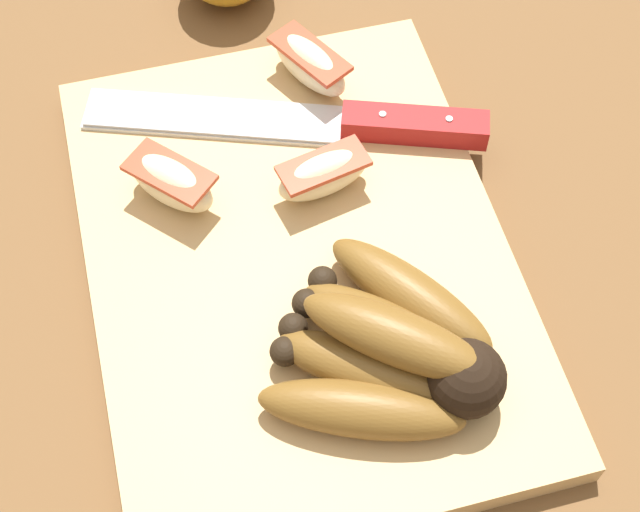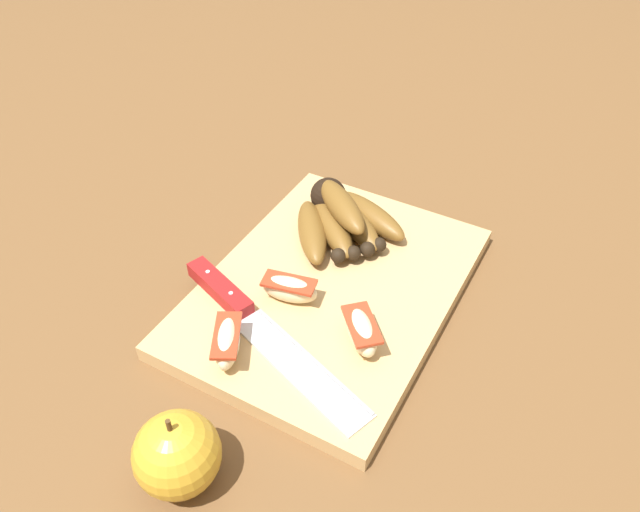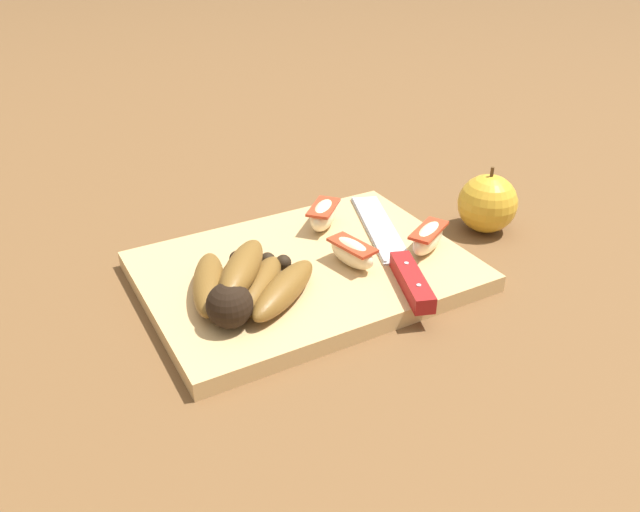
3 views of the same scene
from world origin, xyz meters
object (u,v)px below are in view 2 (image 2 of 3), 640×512
at_px(apple_wedge_near, 361,331).
at_px(whole_apple, 180,456).
at_px(banana_bunch, 341,218).
at_px(apple_wedge_far, 289,289).
at_px(chefs_knife, 246,314).
at_px(apple_wedge_middle, 227,342).

relative_size(apple_wedge_near, whole_apple, 0.72).
relative_size(banana_bunch, apple_wedge_far, 2.39).
relative_size(apple_wedge_far, whole_apple, 0.76).
height_order(apple_wedge_near, apple_wedge_far, apple_wedge_near).
distance_m(apple_wedge_near, whole_apple, 0.21).
xyz_separation_m(chefs_knife, whole_apple, (-0.17, -0.05, 0.01)).
height_order(apple_wedge_near, apple_wedge_middle, apple_wedge_near).
distance_m(apple_wedge_middle, apple_wedge_far, 0.10).
bearing_deg(apple_wedge_far, banana_bunch, 2.67).
height_order(apple_wedge_far, whole_apple, whole_apple).
bearing_deg(banana_bunch, whole_apple, -175.12).
xyz_separation_m(banana_bunch, chefs_knife, (-0.18, 0.02, -0.01)).
relative_size(chefs_knife, whole_apple, 3.08).
bearing_deg(apple_wedge_middle, apple_wedge_far, -9.01).
xyz_separation_m(banana_bunch, apple_wedge_middle, (-0.23, 0.01, -0.00)).
distance_m(banana_bunch, apple_wedge_near, 0.18).
distance_m(banana_bunch, apple_wedge_far, 0.14).
bearing_deg(apple_wedge_middle, chefs_knife, 13.29).
bearing_deg(apple_wedge_far, apple_wedge_near, -100.37).
bearing_deg(apple_wedge_far, chefs_knife, 149.98).
bearing_deg(chefs_knife, apple_wedge_middle, -166.71).
bearing_deg(banana_bunch, chefs_knife, 173.58).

